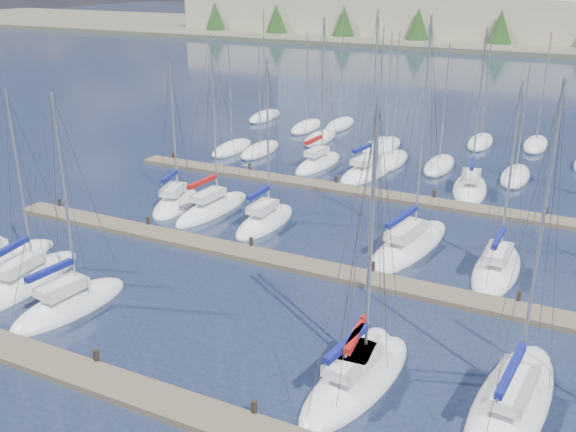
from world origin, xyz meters
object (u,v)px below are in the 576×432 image
at_px(sailboat_p, 470,188).
at_px(sailboat_d, 360,370).
at_px(sailboat_h, 176,203).
at_px(sailboat_i, 212,208).
at_px(sailboat_l, 496,269).
at_px(sailboat_o, 367,172).
at_px(sailboat_k, 408,245).
at_px(sailboat_b, 26,281).
at_px(sailboat_e, 357,380).
at_px(sailboat_f, 511,404).
at_px(sailboat_n, 318,163).
at_px(sailboat_j, 265,221).
at_px(sailboat_c, 70,305).

height_order(sailboat_p, sailboat_d, sailboat_p).
relative_size(sailboat_h, sailboat_i, 0.85).
distance_m(sailboat_h, sailboat_l, 23.33).
height_order(sailboat_h, sailboat_d, sailboat_d).
height_order(sailboat_o, sailboat_p, sailboat_o).
xyz_separation_m(sailboat_k, sailboat_o, (-7.61, 13.42, 0.01)).
distance_m(sailboat_b, sailboat_e, 19.90).
distance_m(sailboat_f, sailboat_o, 31.16).
bearing_deg(sailboat_f, sailboat_d, -169.98).
height_order(sailboat_b, sailboat_o, sailboat_o).
bearing_deg(sailboat_f, sailboat_h, 158.25).
bearing_deg(sailboat_b, sailboat_n, 72.16).
relative_size(sailboat_p, sailboat_l, 1.13).
xyz_separation_m(sailboat_i, sailboat_e, (16.73, -14.79, -0.01)).
relative_size(sailboat_h, sailboat_e, 0.86).
bearing_deg(sailboat_b, sailboat_j, 53.70).
distance_m(sailboat_i, sailboat_c, 15.34).
height_order(sailboat_i, sailboat_c, sailboat_i).
bearing_deg(sailboat_e, sailboat_h, 152.54).
bearing_deg(sailboat_n, sailboat_e, -58.88).
height_order(sailboat_n, sailboat_d, sailboat_n).
bearing_deg(sailboat_c, sailboat_p, 69.80).
bearing_deg(sailboat_o, sailboat_c, -92.72).
bearing_deg(sailboat_d, sailboat_j, 126.68).
height_order(sailboat_p, sailboat_e, sailboat_p).
distance_m(sailboat_j, sailboat_o, 14.03).
bearing_deg(sailboat_c, sailboat_k, 55.63).
relative_size(sailboat_o, sailboat_l, 1.22).
distance_m(sailboat_k, sailboat_b, 22.82).
height_order(sailboat_k, sailboat_o, sailboat_k).
relative_size(sailboat_f, sailboat_l, 1.18).
xyz_separation_m(sailboat_i, sailboat_n, (2.27, 13.97, 0.00)).
bearing_deg(sailboat_e, sailboat_p, 100.63).
distance_m(sailboat_l, sailboat_e, 14.12).
height_order(sailboat_l, sailboat_e, sailboat_e).
bearing_deg(sailboat_p, sailboat_h, -154.09).
distance_m(sailboat_h, sailboat_f, 29.15).
relative_size(sailboat_h, sailboat_b, 0.97).
relative_size(sailboat_k, sailboat_n, 1.10).
relative_size(sailboat_k, sailboat_p, 1.12).
bearing_deg(sailboat_d, sailboat_l, 69.43).
bearing_deg(sailboat_p, sailboat_k, -104.09).
bearing_deg(sailboat_f, sailboat_n, 132.22).
height_order(sailboat_h, sailboat_c, sailboat_c).
bearing_deg(sailboat_k, sailboat_l, -1.29).
relative_size(sailboat_e, sailboat_d, 1.05).
xyz_separation_m(sailboat_b, sailboat_l, (23.41, 13.20, 0.01)).
height_order(sailboat_o, sailboat_n, sailboat_o).
bearing_deg(sailboat_l, sailboat_o, 132.66).
distance_m(sailboat_e, sailboat_d, 0.76).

